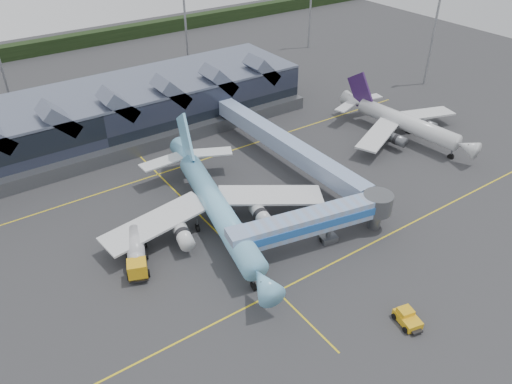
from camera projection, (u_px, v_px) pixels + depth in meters
ground at (244, 258)px, 70.97m from camera, size 260.00×260.00×0.00m
taxi_stripes at (208, 224)px, 77.83m from camera, size 120.00×60.00×0.01m
tree_line_far at (36, 48)px, 145.34m from camera, size 260.00×4.00×4.00m
terminal at (90, 119)px, 98.36m from camera, size 90.00×22.25×12.52m
light_masts at (170, 39)px, 117.15m from camera, size 132.40×42.56×22.45m
main_airliner at (215, 205)px, 75.43m from camera, size 34.84×40.65×13.14m
regional_jet at (402, 121)px, 100.70m from camera, size 29.07×31.81×10.91m
jet_bridge at (323, 219)px, 71.67m from camera, size 26.00×8.49×6.11m
fuel_truck at (136, 251)px, 69.46m from camera, size 5.74×10.08×3.42m
pushback_tug at (407, 318)px, 60.66m from camera, size 3.11×4.21×1.72m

